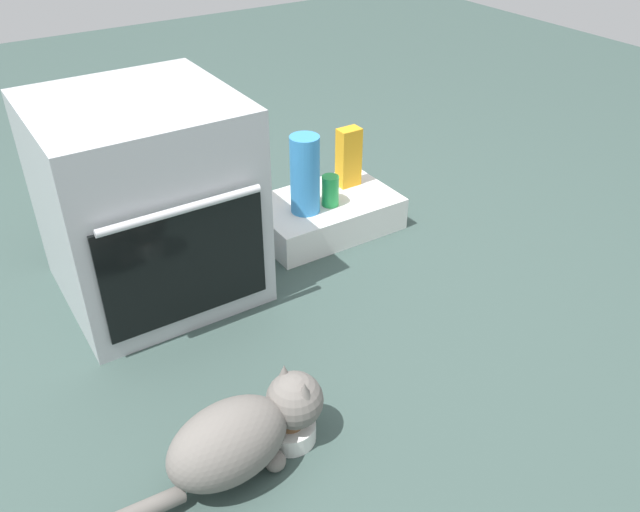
# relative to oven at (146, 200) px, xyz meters

# --- Properties ---
(ground) EXTENTS (8.00, 8.00, 0.00)m
(ground) POSITION_rel_oven_xyz_m (0.06, -0.44, -0.34)
(ground) COLOR #384C47
(oven) EXTENTS (0.61, 0.65, 0.67)m
(oven) POSITION_rel_oven_xyz_m (0.00, 0.00, 0.00)
(oven) COLOR #B7BABF
(oven) RESTS_ON ground
(pantry_cabinet) EXTENTS (0.55, 0.35, 0.13)m
(pantry_cabinet) POSITION_rel_oven_xyz_m (0.70, 0.01, -0.27)
(pantry_cabinet) COLOR white
(pantry_cabinet) RESTS_ON ground
(food_bowl) EXTENTS (0.13, 0.13, 0.08)m
(food_bowl) POSITION_rel_oven_xyz_m (0.04, -0.84, -0.30)
(food_bowl) COLOR white
(food_bowl) RESTS_ON ground
(cat) EXTENTS (0.67, 0.23, 0.22)m
(cat) POSITION_rel_oven_xyz_m (-0.11, -0.86, -0.22)
(cat) COLOR slate
(cat) RESTS_ON ground
(soda_can) EXTENTS (0.07, 0.07, 0.12)m
(soda_can) POSITION_rel_oven_xyz_m (0.69, -0.03, -0.15)
(soda_can) COLOR green
(soda_can) RESTS_ON pantry_cabinet
(water_bottle) EXTENTS (0.11, 0.11, 0.30)m
(water_bottle) POSITION_rel_oven_xyz_m (0.59, -0.02, -0.06)
(water_bottle) COLOR #388CD1
(water_bottle) RESTS_ON pantry_cabinet
(juice_carton) EXTENTS (0.09, 0.06, 0.24)m
(juice_carton) POSITION_rel_oven_xyz_m (0.85, 0.07, -0.09)
(juice_carton) COLOR orange
(juice_carton) RESTS_ON pantry_cabinet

